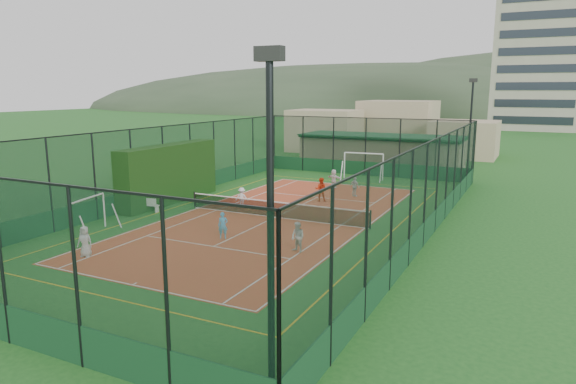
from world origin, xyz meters
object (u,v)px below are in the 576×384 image
(floodlight_se, at_px, (271,244))
(floodlight_ne, at_px, (470,132))
(child_near_mid, at_px, (223,225))
(child_near_right, at_px, (298,237))
(child_far_back, at_px, (334,178))
(clubhouse, at_px, (381,151))
(coach, at_px, (321,189))
(child_far_left, at_px, (242,198))
(child_far_right, at_px, (355,187))
(white_bench, at_px, (147,204))
(futsal_goal_near, at_px, (89,216))
(apartment_tower, at_px, (539,47))
(child_near_left, at_px, (85,241))
(futsal_goal_far, at_px, (363,166))

(floodlight_se, bearing_deg, floodlight_ne, 90.00)
(child_near_mid, xyz_separation_m, child_near_right, (4.34, -0.35, 0.04))
(floodlight_se, distance_m, child_far_back, 28.66)
(clubhouse, xyz_separation_m, coach, (0.66, -16.65, -0.76))
(child_near_right, xyz_separation_m, child_far_back, (-4.34, 15.76, -0.01))
(floodlight_ne, bearing_deg, child_far_left, -127.54)
(child_far_right, bearing_deg, child_near_right, 120.61)
(white_bench, relative_size, coach, 1.03)
(futsal_goal_near, distance_m, child_near_mid, 7.18)
(apartment_tower, height_order, child_near_left, apartment_tower)
(coach, bearing_deg, child_near_right, 90.09)
(white_bench, distance_m, child_far_left, 5.89)
(futsal_goal_far, height_order, child_far_left, futsal_goal_far)
(futsal_goal_near, relative_size, child_near_mid, 2.16)
(child_far_left, bearing_deg, floodlight_ne, -147.74)
(futsal_goal_near, xyz_separation_m, coach, (7.82, 12.65, -0.12))
(floodlight_se, xyz_separation_m, apartment_tower, (3.40, 98.60, 10.88))
(child_far_right, bearing_deg, coach, 81.02)
(apartment_tower, distance_m, child_far_right, 76.17)
(child_near_right, bearing_deg, child_far_left, 156.83)
(child_far_left, bearing_deg, child_near_right, 116.38)
(clubhouse, bearing_deg, futsal_goal_near, -103.72)
(child_far_back, xyz_separation_m, coach, (1.03, -5.06, 0.11))
(floodlight_ne, distance_m, child_near_mid, 23.63)
(floodlight_se, xyz_separation_m, child_near_left, (-12.92, 6.43, -3.41))
(white_bench, relative_size, child_near_mid, 1.23)
(clubhouse, relative_size, child_far_right, 10.87)
(child_near_right, xyz_separation_m, child_far_right, (-1.76, 13.18, -0.01))
(white_bench, distance_m, child_near_left, 8.70)
(floodlight_se, height_order, white_bench, floodlight_se)
(floodlight_se, xyz_separation_m, child_far_back, (-8.96, 27.01, -3.42))
(futsal_goal_near, bearing_deg, child_far_back, -33.28)
(child_near_mid, bearing_deg, coach, 52.78)
(child_far_left, bearing_deg, futsal_goal_far, -125.11)
(white_bench, relative_size, child_far_back, 1.19)
(futsal_goal_near, bearing_deg, child_far_right, -44.06)
(clubhouse, bearing_deg, white_bench, -107.87)
(white_bench, height_order, futsal_goal_near, futsal_goal_near)
(child_near_left, distance_m, child_near_right, 9.60)
(apartment_tower, distance_m, child_near_left, 94.69)
(floodlight_ne, bearing_deg, clubhouse, 147.88)
(child_near_left, xyz_separation_m, coach, (4.99, 15.51, 0.10))
(futsal_goal_far, height_order, child_near_left, futsal_goal_far)
(child_near_mid, bearing_deg, child_near_right, -36.21)
(child_near_right, xyz_separation_m, child_far_left, (-7.09, 6.71, -0.06))
(apartment_tower, distance_m, child_near_right, 88.87)
(floodlight_ne, bearing_deg, child_far_right, -126.06)
(floodlight_ne, relative_size, coach, 5.15)
(child_near_mid, height_order, child_far_right, child_far_right)
(child_far_back, bearing_deg, white_bench, 76.00)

